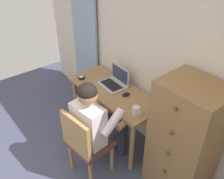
{
  "coord_description": "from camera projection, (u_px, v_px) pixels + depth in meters",
  "views": [
    {
      "loc": [
        1.46,
        0.3,
        2.35
      ],
      "look_at": [
        -0.33,
        1.77,
        0.82
      ],
      "focal_mm": 38.74,
      "sensor_mm": 36.0,
      "label": 1
    }
  ],
  "objects": [
    {
      "name": "wall_back",
      "position": [
        164.0,
        55.0,
        2.55
      ],
      "size": [
        4.8,
        0.05,
        2.5
      ],
      "primitive_type": "cube",
      "color": "beige",
      "rests_on": "ground_plane"
    },
    {
      "name": "curtain_panel",
      "position": [
        84.0,
        31.0,
        3.49
      ],
      "size": [
        0.58,
        0.03,
        2.27
      ],
      "primitive_type": "cube",
      "color": "#8EA3B7",
      "rests_on": "ground_plane"
    },
    {
      "name": "desk",
      "position": [
        113.0,
        98.0,
        3.01
      ],
      "size": [
        1.27,
        0.53,
        0.72
      ],
      "color": "#9E754C",
      "rests_on": "ground_plane"
    },
    {
      "name": "dresser",
      "position": [
        184.0,
        141.0,
        2.34
      ],
      "size": [
        0.57,
        0.5,
        1.29
      ],
      "color": "olive",
      "rests_on": "ground_plane"
    },
    {
      "name": "chair",
      "position": [
        85.0,
        142.0,
        2.55
      ],
      "size": [
        0.46,
        0.44,
        0.86
      ],
      "color": "brown",
      "rests_on": "ground_plane"
    },
    {
      "name": "person_seated",
      "position": [
        97.0,
        121.0,
        2.56
      ],
      "size": [
        0.56,
        0.61,
        1.18
      ],
      "color": "#33384C",
      "rests_on": "ground_plane"
    },
    {
      "name": "laptop",
      "position": [
        115.0,
        81.0,
        3.02
      ],
      "size": [
        0.35,
        0.27,
        0.24
      ],
      "color": "#B7BABF",
      "rests_on": "desk"
    },
    {
      "name": "computer_mouse",
      "position": [
        126.0,
        94.0,
        2.84
      ],
      "size": [
        0.07,
        0.1,
        0.03
      ],
      "primitive_type": "ellipsoid",
      "rotation": [
        0.0,
        0.0,
        -0.07
      ],
      "color": "black",
      "rests_on": "desk"
    },
    {
      "name": "desk_clock",
      "position": [
        81.0,
        78.0,
        3.16
      ],
      "size": [
        0.09,
        0.09,
        0.03
      ],
      "color": "black",
      "rests_on": "desk"
    },
    {
      "name": "coffee_mug",
      "position": [
        136.0,
        111.0,
        2.53
      ],
      "size": [
        0.12,
        0.08,
        0.09
      ],
      "color": "silver",
      "rests_on": "desk"
    }
  ]
}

